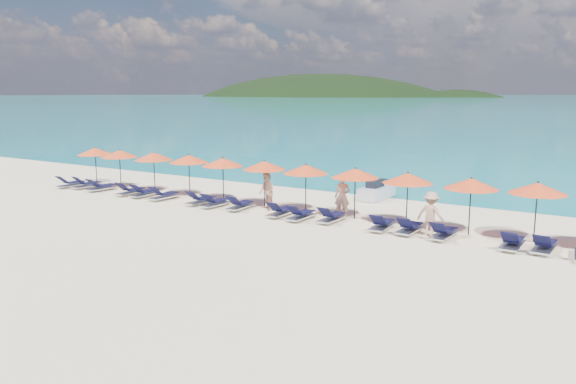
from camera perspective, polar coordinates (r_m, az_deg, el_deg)
The scene contains 35 objects.
ground at distance 22.04m, azimuth -4.18°, elevation -4.24°, with size 1400.00×1400.00×0.00m, color beige.
headland_main at distance 640.39m, azimuth 2.99°, elevation 6.25°, with size 374.00×242.00×126.50m.
headland_small at distance 601.01m, azimuth 16.59°, elevation 5.87°, with size 162.00×126.00×85.50m.
jetski at distance 29.40m, azimuth 8.98°, elevation 0.08°, with size 1.06×2.69×0.95m.
beachgoer_a at distance 24.66m, azimuth 5.55°, elevation -0.46°, with size 0.69×0.45×1.89m, color tan.
beachgoer_b at distance 26.18m, azimuth -2.19°, elevation 0.06°, with size 0.86×0.49×1.77m, color tan.
beachgoer_c at distance 22.13m, azimuth 14.31°, elevation -2.17°, with size 1.12×0.52×1.73m, color tan.
umbrella_0 at distance 34.94m, azimuth -19.01°, elevation 3.93°, with size 2.10×2.10×2.28m.
umbrella_1 at distance 33.12m, azimuth -16.76°, elevation 3.74°, with size 2.10×2.10×2.28m.
umbrella_2 at distance 31.28m, azimuth -13.50°, elevation 3.54°, with size 2.10×2.10×2.28m.
umbrella_3 at distance 29.71m, azimuth -10.05°, elevation 3.33°, with size 2.10×2.10×2.28m.
umbrella_4 at distance 28.09m, azimuth -6.64°, elevation 3.03°, with size 2.10×2.10×2.28m.
umbrella_5 at distance 26.66m, azimuth -2.42°, elevation 2.71°, with size 2.10×2.10×2.28m.
umbrella_6 at distance 25.37m, azimuth 1.82°, elevation 2.33°, with size 2.10×2.10×2.28m.
umbrella_7 at distance 24.28m, azimuth 6.85°, elevation 1.91°, with size 2.10×2.10×2.28m.
umbrella_8 at distance 23.25m, azimuth 12.08°, elevation 1.39°, with size 2.10×2.10×2.28m.
umbrella_9 at distance 22.48m, azimuth 18.12°, elevation 0.82°, with size 2.10×2.10×2.28m.
umbrella_10 at distance 22.25m, azimuth 24.03°, elevation 0.35°, with size 2.10×2.10×2.28m.
lounger_0 at distance 34.78m, azimuth -21.22°, elevation 0.81°, with size 0.72×1.73×0.66m.
lounger_1 at distance 34.14m, azimuth -19.74°, elevation 0.74°, with size 0.79×1.75×0.66m.
lounger_2 at distance 33.00m, azimuth -18.46°, elevation 0.50°, with size 0.75×1.74×0.66m.
lounger_3 at distance 31.22m, azimuth -15.74°, elevation 0.12°, with size 0.65×1.71×0.66m.
lounger_4 at distance 30.46m, azimuth -14.38°, elevation -0.06°, with size 0.63×1.71×0.66m.
lounger_5 at distance 29.46m, azimuth -12.52°, elevation -0.32°, with size 0.70×1.73×0.66m.
lounger_6 at distance 27.86m, azimuth -8.86°, elevation -0.79°, with size 0.76×1.75×0.66m.
lounger_7 at distance 27.16m, azimuth -7.41°, elevation -1.04°, with size 0.70×1.73×0.66m.
lounger_8 at distance 26.42m, azimuth -4.90°, elevation -1.31°, with size 0.73×1.74×0.66m.
lounger_9 at distance 24.93m, azimuth -0.76°, elevation -1.96°, with size 0.64×1.71×0.66m.
lounger_10 at distance 24.23m, azimuth 1.30°, elevation -2.32°, with size 0.63×1.70×0.66m.
lounger_11 at distance 23.88m, azimuth 4.47°, elevation -2.53°, with size 0.69×1.72×0.66m.
lounger_12 at distance 22.79m, azimuth 9.52°, elevation -3.26°, with size 0.73×1.74×0.66m.
lounger_13 at distance 22.47m, azimuth 12.23°, elevation -3.55°, with size 0.64×1.71×0.66m.
lounger_14 at distance 21.96m, azimuth 15.51°, elevation -4.01°, with size 0.73×1.74×0.66m.
lounger_15 at distance 21.36m, azimuth 21.84°, elevation -4.77°, with size 0.63×1.70×0.66m.
lounger_16 at distance 21.38m, azimuth 24.61°, elevation -4.96°, with size 0.69×1.73×0.66m.
Camera 1 is at (12.73, -17.15, 5.47)m, focal length 35.00 mm.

